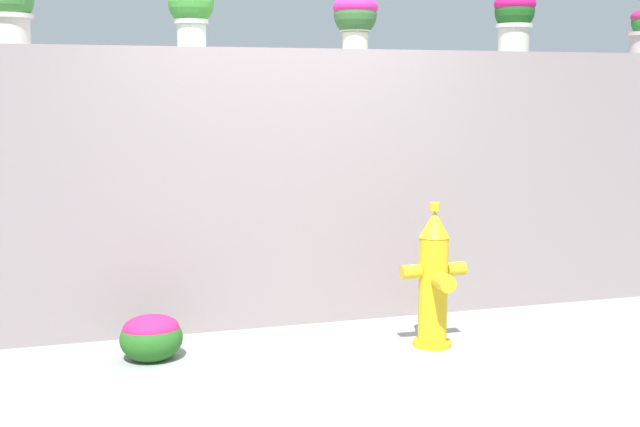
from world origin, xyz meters
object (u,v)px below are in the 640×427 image
at_px(potted_plant_1, 8,3).
at_px(potted_plant_3, 355,15).
at_px(fire_hydrant, 434,280).
at_px(potted_plant_4, 515,15).
at_px(potted_plant_2, 191,4).
at_px(flower_bush_left, 151,335).

bearing_deg(potted_plant_1, potted_plant_3, -1.19).
bearing_deg(fire_hydrant, potted_plant_4, 41.33).
xyz_separation_m(potted_plant_3, fire_hydrant, (0.25, -0.89, -1.75)).
height_order(potted_plant_2, flower_bush_left, potted_plant_2).
distance_m(potted_plant_3, flower_bush_left, 2.63).
xyz_separation_m(potted_plant_3, flower_bush_left, (-1.54, -0.64, -2.03)).
bearing_deg(potted_plant_4, potted_plant_2, -179.64).
bearing_deg(potted_plant_1, flower_bush_left, -41.57).
xyz_separation_m(potted_plant_1, flower_bush_left, (0.78, -0.69, -2.05)).
xyz_separation_m(potted_plant_1, potted_plant_2, (1.15, -0.05, 0.02)).
height_order(potted_plant_2, potted_plant_4, potted_plant_4).
bearing_deg(potted_plant_3, potted_plant_2, 179.88).
distance_m(potted_plant_1, fire_hydrant, 3.25).
height_order(potted_plant_4, fire_hydrant, potted_plant_4).
relative_size(potted_plant_3, flower_bush_left, 1.03).
height_order(potted_plant_4, flower_bush_left, potted_plant_4).
bearing_deg(potted_plant_3, potted_plant_1, 178.81).
relative_size(potted_plant_3, potted_plant_4, 0.88).
relative_size(fire_hydrant, flower_bush_left, 2.44).
distance_m(potted_plant_1, potted_plant_2, 1.15).
relative_size(potted_plant_1, potted_plant_2, 0.99).
distance_m(potted_plant_2, potted_plant_3, 1.16).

